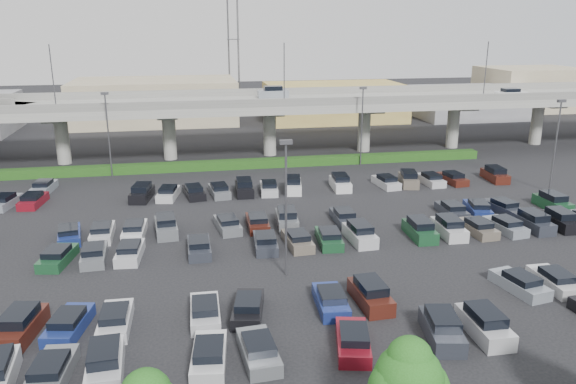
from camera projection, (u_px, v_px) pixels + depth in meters
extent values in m
plane|color=black|center=(270.00, 237.00, 49.61)|extent=(280.00, 280.00, 0.00)
cube|color=gray|center=(234.00, 105.00, 77.65)|extent=(150.00, 13.00, 1.10)
cube|color=slate|center=(238.00, 104.00, 71.47)|extent=(150.00, 0.50, 1.00)
cube|color=slate|center=(230.00, 92.00, 83.23)|extent=(150.00, 0.50, 1.00)
cylinder|color=gray|center=(62.00, 139.00, 74.72)|extent=(1.80, 1.80, 6.70)
cube|color=slate|center=(59.00, 115.00, 73.81)|extent=(2.60, 9.75, 0.50)
cylinder|color=gray|center=(169.00, 135.00, 77.19)|extent=(1.80, 1.80, 6.70)
cube|color=slate|center=(168.00, 112.00, 76.28)|extent=(2.60, 9.75, 0.50)
cylinder|color=gray|center=(270.00, 132.00, 79.65)|extent=(1.80, 1.80, 6.70)
cube|color=slate|center=(270.00, 110.00, 78.75)|extent=(2.60, 9.75, 0.50)
cylinder|color=gray|center=(364.00, 129.00, 82.12)|extent=(1.80, 1.80, 6.70)
cube|color=slate|center=(365.00, 107.00, 81.22)|extent=(2.60, 9.75, 0.50)
cylinder|color=gray|center=(453.00, 126.00, 84.59)|extent=(1.80, 1.80, 6.70)
cube|color=slate|center=(455.00, 105.00, 83.68)|extent=(2.60, 9.75, 0.50)
cylinder|color=gray|center=(537.00, 123.00, 87.06)|extent=(1.80, 1.80, 6.70)
cube|color=slate|center=(539.00, 102.00, 86.15)|extent=(2.60, 9.75, 0.50)
cube|color=gray|center=(273.00, 94.00, 81.22)|extent=(4.40, 1.82, 1.05)
cube|color=black|center=(273.00, 88.00, 80.99)|extent=(2.60, 1.60, 0.65)
cube|color=white|center=(510.00, 94.00, 81.60)|extent=(4.40, 1.82, 0.82)
cube|color=black|center=(511.00, 90.00, 81.42)|extent=(2.30, 1.60, 0.50)
cylinder|color=#48484C|center=(53.00, 79.00, 66.72)|extent=(0.14, 0.14, 8.00)
cylinder|color=#48484C|center=(284.00, 75.00, 71.66)|extent=(0.14, 0.14, 8.00)
cylinder|color=#48484C|center=(486.00, 72.00, 76.59)|extent=(0.14, 0.14, 8.00)
cube|color=#1A3F12|center=(240.00, 164.00, 72.99)|extent=(66.00, 1.60, 1.10)
sphere|color=#1F5316|center=(409.00, 379.00, 24.15)|extent=(3.07, 3.07, 3.07)
sphere|color=#1F5316|center=(410.00, 360.00, 24.02)|extent=(2.08, 2.08, 2.08)
cube|color=slate|center=(51.00, 374.00, 29.52)|extent=(2.24, 4.56, 0.82)
cube|color=black|center=(49.00, 365.00, 29.15)|extent=(1.82, 2.45, 0.50)
cube|color=silver|center=(106.00, 366.00, 29.97)|extent=(2.05, 4.49, 1.05)
cube|color=black|center=(104.00, 353.00, 29.74)|extent=(1.74, 2.68, 0.65)
cube|color=silver|center=(209.00, 357.00, 30.98)|extent=(2.30, 4.58, 0.82)
cube|color=black|center=(209.00, 349.00, 30.61)|extent=(1.85, 2.47, 0.50)
cube|color=slate|center=(259.00, 352.00, 31.46)|extent=(2.14, 4.52, 0.82)
cube|color=black|center=(259.00, 344.00, 31.09)|extent=(1.77, 2.41, 0.50)
cube|color=maroon|center=(353.00, 342.00, 32.43)|extent=(2.77, 4.70, 0.82)
cube|color=black|center=(354.00, 334.00, 32.07)|extent=(2.08, 2.60, 0.50)
cube|color=#2B2E37|center=(442.00, 331.00, 33.37)|extent=(2.58, 4.66, 1.05)
cube|color=black|center=(443.00, 319.00, 33.13)|extent=(2.04, 2.85, 0.65)
cube|color=silver|center=(484.00, 327.00, 33.85)|extent=(1.90, 4.43, 1.05)
cube|color=black|center=(486.00, 315.00, 33.62)|extent=(1.65, 2.63, 0.65)
cube|color=#481B13|center=(21.00, 328.00, 33.71)|extent=(2.51, 4.64, 1.05)
cube|color=black|center=(19.00, 316.00, 33.47)|extent=(2.00, 2.83, 0.65)
cube|color=navy|center=(69.00, 325.00, 34.23)|extent=(2.63, 4.67, 0.82)
cube|color=black|center=(67.00, 318.00, 33.86)|extent=(2.01, 2.56, 0.50)
cube|color=silver|center=(116.00, 321.00, 34.71)|extent=(1.91, 4.44, 0.82)
cube|color=black|center=(114.00, 314.00, 34.34)|extent=(1.65, 2.33, 0.50)
cube|color=silver|center=(205.00, 313.00, 35.68)|extent=(1.90, 4.43, 0.82)
cube|color=black|center=(205.00, 306.00, 35.31)|extent=(1.64, 2.33, 0.50)
cube|color=black|center=(248.00, 309.00, 36.17)|extent=(2.66, 4.67, 0.82)
cube|color=black|center=(248.00, 302.00, 35.80)|extent=(2.03, 2.57, 0.50)
cube|color=navy|center=(331.00, 302.00, 37.14)|extent=(2.07, 4.50, 0.82)
cube|color=black|center=(332.00, 295.00, 36.77)|extent=(1.73, 2.39, 0.50)
cube|color=#481B13|center=(370.00, 297.00, 37.59)|extent=(2.01, 4.48, 1.05)
cube|color=black|center=(371.00, 286.00, 37.35)|extent=(1.71, 2.67, 0.65)
cube|color=gray|center=(519.00, 285.00, 39.56)|extent=(2.59, 4.66, 0.82)
cube|color=black|center=(522.00, 278.00, 39.20)|extent=(2.00, 2.55, 0.50)
cube|color=silver|center=(554.00, 282.00, 40.05)|extent=(1.85, 4.41, 0.82)
cube|color=black|center=(557.00, 275.00, 39.68)|extent=(1.62, 2.31, 0.50)
cube|color=#194828|center=(58.00, 258.00, 44.10)|extent=(2.61, 4.66, 0.82)
cube|color=black|center=(56.00, 251.00, 43.73)|extent=(2.00, 2.56, 0.50)
cube|color=slate|center=(94.00, 255.00, 44.58)|extent=(2.05, 4.49, 0.82)
cube|color=black|center=(93.00, 249.00, 44.21)|extent=(1.72, 2.38, 0.50)
cube|color=silver|center=(130.00, 253.00, 45.07)|extent=(2.18, 4.54, 0.82)
cube|color=black|center=(129.00, 247.00, 44.70)|extent=(1.79, 2.43, 0.50)
cube|color=#2B2E37|center=(199.00, 248.00, 46.04)|extent=(1.85, 4.41, 0.82)
cube|color=black|center=(199.00, 242.00, 45.67)|extent=(1.62, 2.31, 0.50)
cube|color=#2B2E37|center=(265.00, 243.00, 47.01)|extent=(2.10, 4.51, 0.82)
cube|color=black|center=(266.00, 237.00, 46.64)|extent=(1.75, 2.40, 0.50)
cube|color=#6A6153|center=(297.00, 241.00, 47.49)|extent=(2.13, 4.52, 0.82)
cube|color=black|center=(298.00, 235.00, 47.12)|extent=(1.76, 2.41, 0.50)
cube|color=#194828|center=(329.00, 239.00, 47.98)|extent=(2.17, 4.53, 0.82)
cube|color=black|center=(330.00, 233.00, 47.61)|extent=(1.78, 2.42, 0.50)
cube|color=silver|center=(360.00, 236.00, 48.43)|extent=(2.03, 4.48, 1.05)
cube|color=black|center=(360.00, 227.00, 48.19)|extent=(1.72, 2.67, 0.65)
cube|color=#194828|center=(420.00, 231.00, 49.40)|extent=(1.99, 4.47, 1.05)
cube|color=black|center=(420.00, 223.00, 49.16)|extent=(1.70, 2.66, 0.65)
cube|color=silver|center=(449.00, 229.00, 49.88)|extent=(1.99, 4.47, 1.05)
cube|color=black|center=(450.00, 221.00, 49.65)|extent=(1.70, 2.66, 0.65)
cube|color=#6A6153|center=(477.00, 229.00, 50.40)|extent=(2.15, 4.53, 0.82)
cube|color=black|center=(479.00, 223.00, 50.03)|extent=(1.77, 2.42, 0.50)
cube|color=gray|center=(505.00, 227.00, 50.89)|extent=(2.40, 4.61, 0.82)
cube|color=black|center=(507.00, 221.00, 50.52)|extent=(1.90, 2.49, 0.50)
cube|color=#2B2E37|center=(533.00, 224.00, 51.34)|extent=(1.98, 4.46, 1.05)
cube|color=black|center=(534.00, 215.00, 51.10)|extent=(1.69, 2.66, 0.65)
cube|color=black|center=(560.00, 222.00, 51.82)|extent=(1.96, 4.45, 1.05)
cube|color=black|center=(561.00, 213.00, 51.59)|extent=(1.68, 2.65, 0.65)
cube|color=navy|center=(70.00, 235.00, 48.81)|extent=(2.51, 4.64, 0.82)
cube|color=black|center=(68.00, 229.00, 48.44)|extent=(1.95, 2.53, 0.50)
cube|color=silver|center=(102.00, 233.00, 49.29)|extent=(1.87, 4.42, 0.82)
cube|color=black|center=(101.00, 227.00, 48.92)|extent=(1.63, 2.32, 0.50)
cube|color=white|center=(135.00, 231.00, 49.78)|extent=(2.04, 4.49, 0.82)
cube|color=black|center=(134.00, 225.00, 49.41)|extent=(1.72, 2.38, 0.50)
cube|color=slate|center=(166.00, 228.00, 50.23)|extent=(2.19, 4.54, 1.05)
cube|color=black|center=(166.00, 219.00, 49.99)|extent=(1.82, 2.73, 0.65)
cube|color=slate|center=(228.00, 225.00, 51.23)|extent=(2.39, 4.60, 0.82)
cube|color=black|center=(228.00, 220.00, 50.86)|extent=(1.89, 2.49, 0.50)
cube|color=#481B13|center=(257.00, 223.00, 51.72)|extent=(1.91, 4.44, 0.82)
cube|color=black|center=(258.00, 218.00, 51.35)|extent=(1.65, 2.33, 0.50)
cube|color=slate|center=(287.00, 220.00, 52.17)|extent=(2.16, 4.53, 1.05)
cube|color=black|center=(287.00, 212.00, 51.93)|extent=(1.80, 2.72, 0.65)
cube|color=#2B2E37|center=(344.00, 218.00, 53.17)|extent=(1.89, 4.43, 0.82)
cube|color=black|center=(344.00, 212.00, 52.80)|extent=(1.64, 2.32, 0.50)
cube|color=#2B2E37|center=(452.00, 211.00, 55.11)|extent=(1.98, 4.46, 0.82)
cube|color=black|center=(453.00, 206.00, 54.74)|extent=(1.68, 2.36, 0.50)
cube|color=navy|center=(477.00, 210.00, 55.59)|extent=(2.74, 4.69, 0.82)
cube|color=black|center=(479.00, 204.00, 55.23)|extent=(2.07, 2.60, 0.50)
cube|color=#2B2E37|center=(503.00, 208.00, 56.08)|extent=(2.49, 4.63, 0.82)
cube|color=black|center=(505.00, 203.00, 55.71)|extent=(1.94, 2.52, 0.50)
cube|color=#194828|center=(552.00, 204.00, 57.02)|extent=(1.82, 4.40, 1.05)
cube|color=black|center=(553.00, 196.00, 56.78)|extent=(1.60, 2.60, 0.65)
cube|color=gray|center=(5.00, 203.00, 57.71)|extent=(2.70, 4.68, 0.82)
cube|color=black|center=(3.00, 197.00, 57.34)|extent=(2.05, 2.59, 0.50)
cube|color=maroon|center=(33.00, 201.00, 58.19)|extent=(2.32, 4.58, 0.82)
cube|color=black|center=(32.00, 196.00, 57.82)|extent=(1.86, 2.47, 0.50)
cube|color=black|center=(142.00, 194.00, 60.10)|extent=(2.59, 4.66, 1.05)
cube|color=black|center=(142.00, 187.00, 59.86)|extent=(2.05, 2.85, 0.65)
cube|color=silver|center=(168.00, 194.00, 60.62)|extent=(2.62, 4.67, 0.82)
cube|color=black|center=(168.00, 189.00, 60.25)|extent=(2.01, 2.56, 0.50)
cube|color=black|center=(194.00, 193.00, 61.10)|extent=(2.51, 4.64, 0.82)
cube|color=black|center=(194.00, 188.00, 60.73)|extent=(1.96, 2.53, 0.50)
cube|color=slate|center=(219.00, 191.00, 61.59)|extent=(2.31, 4.58, 0.82)
cube|color=black|center=(219.00, 186.00, 61.22)|extent=(1.85, 2.47, 0.50)
cube|color=black|center=(244.00, 189.00, 62.04)|extent=(1.97, 4.46, 1.05)
cube|color=black|center=(244.00, 182.00, 61.80)|extent=(1.69, 2.65, 0.65)
cube|color=silver|center=(269.00, 189.00, 62.56)|extent=(2.23, 4.55, 0.82)
cube|color=black|center=(269.00, 184.00, 62.19)|extent=(1.81, 2.44, 0.50)
cube|color=white|center=(293.00, 187.00, 63.01)|extent=(2.56, 4.65, 1.05)
cube|color=black|center=(293.00, 180.00, 62.77)|extent=(2.03, 2.84, 0.65)
cube|color=white|center=(340.00, 184.00, 63.98)|extent=(2.12, 4.52, 1.05)
cube|color=black|center=(340.00, 177.00, 63.74)|extent=(1.78, 2.71, 0.65)
cube|color=silver|center=(386.00, 183.00, 64.98)|extent=(2.24, 4.56, 0.82)
cube|color=black|center=(387.00, 178.00, 64.61)|extent=(1.82, 2.45, 0.50)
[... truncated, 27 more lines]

